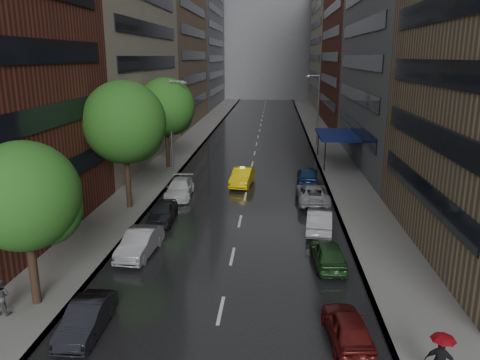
# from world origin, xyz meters

# --- Properties ---
(road) EXTENTS (14.00, 140.00, 0.01)m
(road) POSITION_xyz_m (0.00, 50.00, 0.01)
(road) COLOR black
(road) RESTS_ON ground
(sidewalk_left) EXTENTS (4.00, 140.00, 0.15)m
(sidewalk_left) POSITION_xyz_m (-9.00, 50.00, 0.07)
(sidewalk_left) COLOR gray
(sidewalk_left) RESTS_ON ground
(sidewalk_right) EXTENTS (4.00, 140.00, 0.15)m
(sidewalk_right) POSITION_xyz_m (9.00, 50.00, 0.07)
(sidewalk_right) COLOR gray
(sidewalk_right) RESTS_ON ground
(buildings_left) EXTENTS (8.00, 108.00, 38.00)m
(buildings_left) POSITION_xyz_m (-15.00, 58.79, 15.99)
(buildings_left) COLOR maroon
(buildings_left) RESTS_ON ground
(buildings_right) EXTENTS (8.05, 109.10, 36.00)m
(buildings_right) POSITION_xyz_m (15.00, 56.70, 15.03)
(buildings_right) COLOR #937A5B
(buildings_right) RESTS_ON ground
(building_far) EXTENTS (40.00, 14.00, 32.00)m
(building_far) POSITION_xyz_m (0.00, 118.00, 16.00)
(building_far) COLOR slate
(building_far) RESTS_ON ground
(tree_near) EXTENTS (4.88, 4.88, 7.79)m
(tree_near) POSITION_xyz_m (-8.60, 3.84, 5.32)
(tree_near) COLOR #382619
(tree_near) RESTS_ON ground
(tree_mid) EXTENTS (6.06, 6.06, 9.66)m
(tree_mid) POSITION_xyz_m (-8.60, 18.18, 6.61)
(tree_mid) COLOR #382619
(tree_mid) RESTS_ON ground
(tree_far) EXTENTS (5.83, 5.83, 9.29)m
(tree_far) POSITION_xyz_m (-8.60, 31.52, 6.36)
(tree_far) COLOR #382619
(tree_far) RESTS_ON ground
(taxi) EXTENTS (2.15, 4.91, 1.57)m
(taxi) POSITION_xyz_m (-0.49, 25.51, 0.78)
(taxi) COLOR yellow
(taxi) RESTS_ON ground
(parked_cars_left) EXTENTS (2.32, 24.35, 1.49)m
(parked_cars_left) POSITION_xyz_m (-5.40, 13.79, 0.72)
(parked_cars_left) COLOR black
(parked_cars_left) RESTS_ON ground
(parked_cars_right) EXTENTS (2.55, 28.98, 1.61)m
(parked_cars_right) POSITION_xyz_m (5.40, 16.68, 0.74)
(parked_cars_right) COLOR #511110
(parked_cars_right) RESTS_ON ground
(ped_red_umbrella) EXTENTS (1.11, 0.82, 2.01)m
(ped_red_umbrella) POSITION_xyz_m (8.17, -0.58, 1.32)
(ped_red_umbrella) COLOR black
(ped_red_umbrella) RESTS_ON sidewalk_right
(street_lamp_left) EXTENTS (1.74, 0.22, 9.00)m
(street_lamp_left) POSITION_xyz_m (-7.72, 30.00, 4.89)
(street_lamp_left) COLOR gray
(street_lamp_left) RESTS_ON sidewalk_left
(street_lamp_right) EXTENTS (1.74, 0.22, 9.00)m
(street_lamp_right) POSITION_xyz_m (7.72, 45.00, 4.89)
(street_lamp_right) COLOR gray
(street_lamp_right) RESTS_ON sidewalk_right
(awning) EXTENTS (4.00, 8.00, 3.12)m
(awning) POSITION_xyz_m (8.98, 35.00, 3.13)
(awning) COLOR navy
(awning) RESTS_ON sidewalk_right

